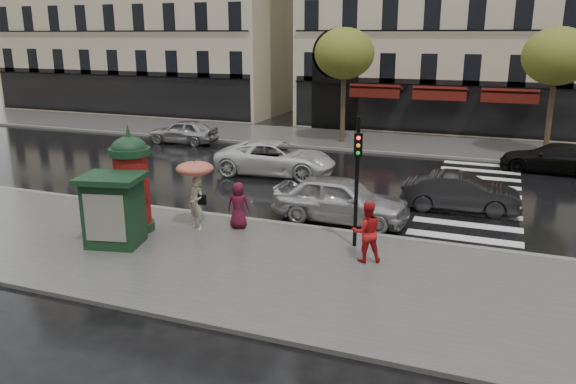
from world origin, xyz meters
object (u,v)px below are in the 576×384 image
at_px(woman_red, 367,232).
at_px(man_burgundy, 238,205).
at_px(traffic_light, 357,170).
at_px(car_silver, 341,199).
at_px(car_darkgrey, 460,192).
at_px(morris_column, 132,180).
at_px(car_far_silver, 183,132).
at_px(woman_umbrella, 196,184).
at_px(newsstand, 114,209).
at_px(car_black, 554,158).
at_px(car_white, 276,158).

bearing_deg(woman_red, man_burgundy, -40.30).
relative_size(traffic_light, car_silver, 0.83).
xyz_separation_m(man_burgundy, car_darkgrey, (6.58, 4.94, -0.19)).
bearing_deg(morris_column, man_burgundy, 25.10).
bearing_deg(morris_column, car_far_silver, 115.64).
height_order(woman_umbrella, traffic_light, traffic_light).
bearing_deg(car_silver, newsstand, 132.18).
bearing_deg(man_burgundy, traffic_light, 162.70).
xyz_separation_m(woman_red, traffic_light, (-0.57, 0.95, 1.51)).
height_order(woman_umbrella, car_far_silver, woman_umbrella).
height_order(woman_red, man_burgundy, woman_red).
height_order(newsstand, car_far_silver, newsstand).
bearing_deg(morris_column, woman_red, 1.35).
bearing_deg(man_burgundy, morris_column, 12.12).
xyz_separation_m(morris_column, car_black, (13.20, 14.09, -1.10)).
height_order(morris_column, car_white, morris_column).
height_order(car_silver, car_far_silver, car_silver).
height_order(woman_umbrella, car_silver, woman_umbrella).
bearing_deg(woman_umbrella, traffic_light, 3.28).
relative_size(car_silver, car_black, 1.00).
xyz_separation_m(woman_red, car_darkgrey, (2.02, 6.19, -0.29)).
bearing_deg(car_white, morris_column, 167.03).
xyz_separation_m(car_darkgrey, car_white, (-8.39, 2.68, 0.07)).
bearing_deg(car_far_silver, car_white, 55.95).
height_order(newsstand, car_black, newsstand).
bearing_deg(car_silver, car_darkgrey, -52.10).
relative_size(woman_umbrella, woman_red, 1.34).
distance_m(woman_umbrella, traffic_light, 5.29).
bearing_deg(car_white, car_darkgrey, -112.84).
bearing_deg(man_burgundy, car_darkgrey, -156.10).
bearing_deg(woman_umbrella, car_black, 49.40).
bearing_deg(morris_column, car_darkgrey, 33.47).
bearing_deg(car_black, car_far_silver, -84.50).
distance_m(woman_red, man_burgundy, 4.73).
bearing_deg(car_silver, car_far_silver, 51.68).
xyz_separation_m(car_silver, car_far_silver, (-12.67, 10.51, -0.09)).
bearing_deg(car_far_silver, traffic_light, 45.03).
relative_size(woman_umbrella, car_far_silver, 0.56).
relative_size(car_silver, car_far_silver, 1.13).
bearing_deg(car_darkgrey, car_white, 67.95).
height_order(woman_red, car_darkgrey, woman_red).
relative_size(car_darkgrey, car_white, 0.77).
bearing_deg(traffic_light, man_burgundy, 175.68).
bearing_deg(traffic_light, woman_umbrella, -176.72).
xyz_separation_m(newsstand, car_silver, (5.65, 4.88, -0.43)).
height_order(car_darkgrey, car_black, car_darkgrey).
bearing_deg(car_far_silver, car_silver, 48.56).
relative_size(car_white, car_far_silver, 1.32).
xyz_separation_m(woman_umbrella, traffic_light, (5.21, 0.30, 0.84)).
relative_size(morris_column, car_far_silver, 0.84).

